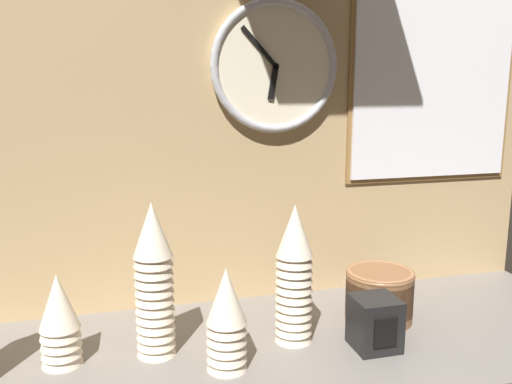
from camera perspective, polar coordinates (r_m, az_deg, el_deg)
The scene contains 10 objects.
ground_plane at distance 1.24m, azimuth 1.98°, elevation -16.16°, with size 1.60×0.56×0.04m, color slate.
wall_tiled_back at distance 1.36m, azimuth -1.20°, elevation 10.19°, with size 1.60×0.03×1.05m.
cup_stack_center at distance 1.08m, azimuth -3.13°, elevation -13.22°, with size 0.08×0.08×0.21m.
cup_stack_center_right at distance 1.17m, azimuth 4.04°, elevation -8.62°, with size 0.08×0.08×0.31m.
cup_stack_left at distance 1.17m, azimuth -19.99°, elevation -12.53°, with size 0.08×0.08×0.19m.
cup_stack_center_left at distance 1.13m, azimuth -10.69°, elevation -9.09°, with size 0.08×0.08×0.32m.
bowl_stack_right at distance 1.34m, azimuth 12.85°, elevation -10.41°, with size 0.16×0.16×0.12m.
wall_clock at distance 1.34m, azimuth 1.98°, elevation 13.07°, with size 0.32×0.03×0.32m.
menu_board at distance 1.54m, azimuth 18.17°, elevation 11.16°, with size 0.49×0.01×0.54m.
napkin_dispenser at distance 1.20m, azimuth 12.40°, elevation -13.31°, with size 0.09×0.10×0.11m.
Camera 1 is at (-0.33, -1.05, 0.56)m, focal length 38.00 mm.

